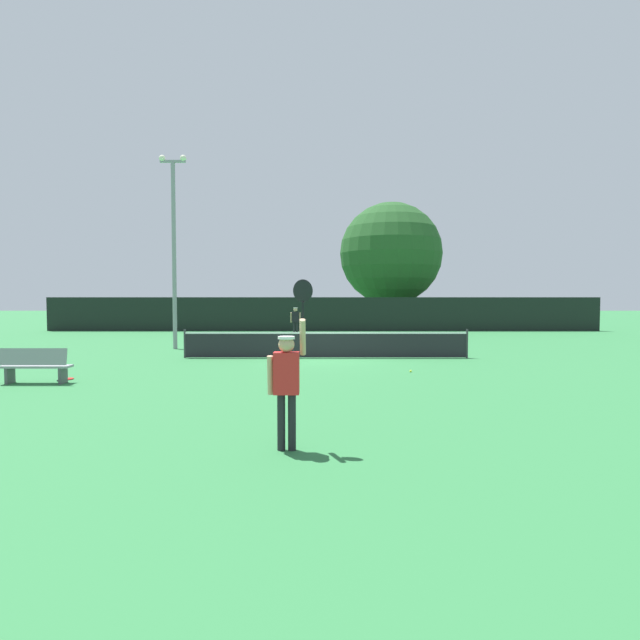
# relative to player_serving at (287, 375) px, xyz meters

# --- Properties ---
(ground_plane) EXTENTS (120.00, 120.00, 0.00)m
(ground_plane) POSITION_rel_player_serving_xyz_m (0.71, 11.31, -1.14)
(ground_plane) COLOR #2D723D
(tennis_net) EXTENTS (10.57, 0.08, 1.07)m
(tennis_net) POSITION_rel_player_serving_xyz_m (0.71, 11.31, -0.62)
(tennis_net) COLOR #232328
(tennis_net) RESTS_ON ground
(perimeter_fence) EXTENTS (36.29, 0.12, 2.21)m
(perimeter_fence) POSITION_rel_player_serving_xyz_m (0.71, 25.88, -0.03)
(perimeter_fence) COLOR black
(perimeter_fence) RESTS_ON ground
(player_serving) EXTENTS (0.67, 0.40, 2.56)m
(player_serving) POSITION_rel_player_serving_xyz_m (0.00, 0.00, 0.00)
(player_serving) COLOR red
(player_serving) RESTS_ON ground
(player_receiving) EXTENTS (0.57, 0.24, 1.65)m
(player_receiving) POSITION_rel_player_serving_xyz_m (-0.89, 21.09, -0.13)
(player_receiving) COLOR black
(player_receiving) RESTS_ON ground
(tennis_ball) EXTENTS (0.07, 0.07, 0.07)m
(tennis_ball) POSITION_rel_player_serving_xyz_m (3.23, 7.76, -1.10)
(tennis_ball) COLOR #CCE033
(tennis_ball) RESTS_ON ground
(spare_racket) EXTENTS (0.28, 0.52, 0.04)m
(spare_racket) POSITION_rel_player_serving_xyz_m (-6.48, 6.41, -1.12)
(spare_racket) COLOR black
(spare_racket) RESTS_ON ground
(courtside_bench) EXTENTS (1.80, 0.44, 0.95)m
(courtside_bench) POSITION_rel_player_serving_xyz_m (-7.00, 5.75, -0.66)
(courtside_bench) COLOR gray
(courtside_bench) RESTS_ON ground
(light_pole) EXTENTS (1.18, 0.28, 8.34)m
(light_pole) POSITION_rel_player_serving_xyz_m (-5.83, 14.59, 3.60)
(light_pole) COLOR gray
(light_pole) RESTS_ON ground
(large_tree) EXTENTS (7.77, 7.77, 9.42)m
(large_tree) POSITION_rel_player_serving_xyz_m (5.91, 31.66, 4.40)
(large_tree) COLOR brown
(large_tree) RESTS_ON ground
(parked_car_near) EXTENTS (2.22, 4.33, 1.69)m
(parked_car_near) POSITION_rel_player_serving_xyz_m (6.81, 32.74, -0.36)
(parked_car_near) COLOR red
(parked_car_near) RESTS_ON ground
(parked_car_mid) EXTENTS (2.33, 4.37, 1.69)m
(parked_car_mid) POSITION_rel_player_serving_xyz_m (10.51, 30.97, -0.36)
(parked_car_mid) COLOR red
(parked_car_mid) RESTS_ON ground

